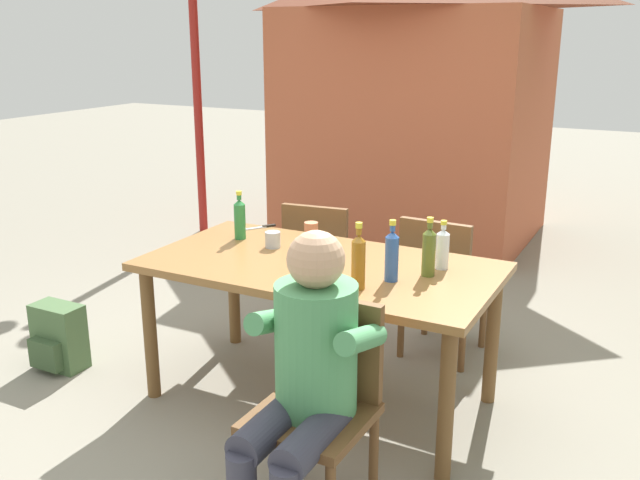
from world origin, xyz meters
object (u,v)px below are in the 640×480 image
(chair_far_left, at_px, (321,261))
(bottle_amber, at_px, (358,260))
(bottle_blue, at_px, (392,255))
(cup_white, at_px, (332,286))
(dining_table, at_px, (320,279))
(lamp_post, at_px, (194,22))
(person_in_white_shirt, at_px, (306,369))
(cup_terracotta, at_px, (311,231))
(table_knife, at_px, (260,227))
(chair_near_right, at_px, (320,396))
(cup_steel, at_px, (273,240))
(brick_kiosk, at_px, (417,88))
(bottle_green, at_px, (240,218))
(backpack_by_near_side, at_px, (58,338))
(chair_far_right, at_px, (440,280))
(bottle_olive, at_px, (429,251))
(bottle_clear, at_px, (443,248))

(chair_far_left, relative_size, bottle_amber, 2.81)
(bottle_blue, height_order, cup_white, bottle_blue)
(dining_table, relative_size, lamp_post, 0.64)
(dining_table, distance_m, person_in_white_shirt, 0.96)
(dining_table, height_order, cup_terracotta, cup_terracotta)
(table_knife, relative_size, lamp_post, 0.08)
(chair_near_right, relative_size, bottle_blue, 2.97)
(cup_steel, distance_m, brick_kiosk, 3.22)
(chair_far_left, bearing_deg, bottle_green, -109.50)
(cup_white, distance_m, backpack_by_near_side, 1.86)
(chair_near_right, distance_m, cup_terracotta, 1.30)
(dining_table, xyz_separation_m, lamp_post, (-2.53, 2.38, 1.29))
(chair_far_right, xyz_separation_m, bottle_olive, (0.15, -0.70, 0.39))
(chair_near_right, height_order, bottle_clear, bottle_clear)
(chair_near_right, xyz_separation_m, bottle_olive, (0.15, 0.83, 0.39))
(chair_far_left, relative_size, bottle_olive, 3.04)
(cup_white, bearing_deg, chair_near_right, -69.55)
(cup_steel, bearing_deg, bottle_clear, 4.95)
(bottle_amber, xyz_separation_m, backpack_by_near_side, (-1.83, -0.13, -0.71))
(brick_kiosk, bearing_deg, dining_table, -77.95)
(table_knife, distance_m, brick_kiosk, 2.92)
(cup_terracotta, xyz_separation_m, table_knife, (-0.39, 0.08, -0.05))
(person_in_white_shirt, xyz_separation_m, bottle_green, (-0.99, 1.05, 0.22))
(dining_table, distance_m, cup_terracotta, 0.42)
(table_knife, bearing_deg, bottle_olive, -16.59)
(person_in_white_shirt, bearing_deg, bottle_amber, 96.76)
(cup_white, xyz_separation_m, table_knife, (-0.87, 0.79, -0.04))
(bottle_blue, distance_m, backpack_by_near_side, 2.07)
(brick_kiosk, bearing_deg, backpack_by_near_side, -102.48)
(bottle_amber, relative_size, cup_terracotta, 3.00)
(bottle_olive, relative_size, backpack_by_near_side, 0.75)
(chair_far_right, height_order, brick_kiosk, brick_kiosk)
(person_in_white_shirt, xyz_separation_m, cup_white, (-0.14, 0.50, 0.15))
(cup_terracotta, height_order, cup_steel, cup_terracotta)
(dining_table, bearing_deg, chair_far_left, 116.85)
(cup_terracotta, relative_size, brick_kiosk, 0.04)
(chair_far_left, xyz_separation_m, cup_steel, (0.04, -0.65, 0.31))
(bottle_amber, relative_size, cup_white, 3.67)
(bottle_blue, distance_m, table_knife, 1.15)
(lamp_post, bearing_deg, bottle_clear, -35.19)
(chair_far_right, distance_m, table_knife, 1.11)
(chair_far_left, bearing_deg, lamp_post, 142.92)
(bottle_green, xyz_separation_m, cup_white, (0.85, -0.55, -0.08))
(bottle_olive, distance_m, bottle_amber, 0.39)
(chair_far_right, height_order, bottle_clear, bottle_clear)
(person_in_white_shirt, distance_m, bottle_clear, 1.11)
(person_in_white_shirt, bearing_deg, cup_terracotta, 117.40)
(chair_far_right, distance_m, lamp_post, 3.65)
(chair_near_right, xyz_separation_m, chair_far_left, (-0.79, 1.53, 0.00))
(table_knife, relative_size, backpack_by_near_side, 0.55)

